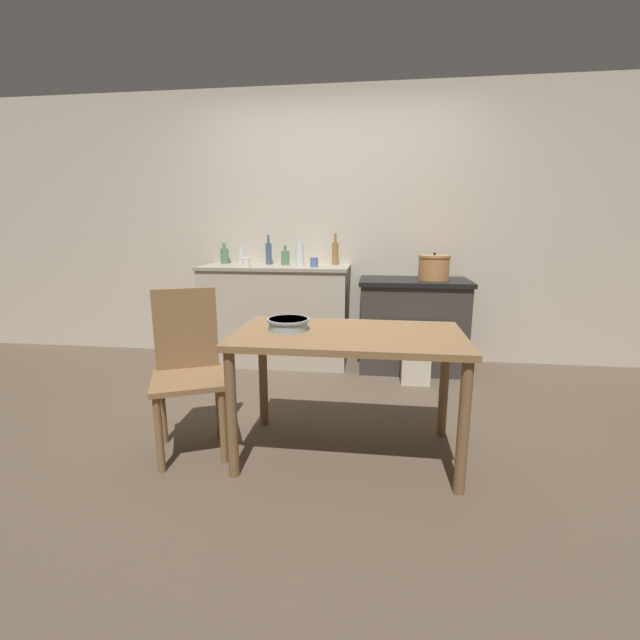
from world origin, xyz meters
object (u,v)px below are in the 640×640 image
Objects in this scene: bottle_mid_left at (225,256)px; cup_right at (314,262)px; bottle_center_right at (269,253)px; chair at (188,367)px; flour_sack at (416,361)px; bottle_far_left at (241,256)px; work_table at (348,349)px; mixing_bowl_large at (288,323)px; cup_mid_right at (246,262)px; bottle_center at (300,254)px; stove at (412,324)px; bottle_left at (335,253)px; bottle_center_left at (285,257)px; stock_pot at (434,267)px.

bottle_mid_left is 0.97m from cup_right.
chair is at bearing -90.94° from bottle_center_right.
flour_sack is 1.96m from bottle_far_left.
chair is at bearing -138.21° from flour_sack.
bottle_center_right is 3.20× the size of cup_right.
work_table is 1.63m from cup_right.
chair reaches higher than mixing_bowl_large.
bottle_center is at bearing 24.96° from cup_mid_right.
stove is 1.93m from bottle_mid_left.
stove is 1.06m from cup_right.
bottle_left is (-0.73, 0.18, 0.63)m from stove.
flour_sack is at bearing -23.02° from bottle_center_left.
bottle_left is at bearing -1.93° from bottle_far_left.
stove is 3.68× the size of bottle_center.
flour_sack is at bearing -20.26° from bottle_far_left.
bottle_center_left is (-1.21, 0.51, 0.81)m from flour_sack.
bottle_center_left is 2.12× the size of cup_mid_right.
bottle_center_right reaches higher than chair.
bottle_center reaches higher than bottle_mid_left.
cup_right is at bearing 47.73° from chair.
cup_mid_right is (0.32, -0.33, -0.03)m from bottle_mid_left.
work_table is 2.22m from bottle_far_left.
work_table is 0.37m from mixing_bowl_large.
flour_sack is at bearing -17.99° from bottle_mid_left.
cup_mid_right reaches higher than work_table.
work_table is 6.83× the size of bottle_center_left.
bottle_far_left is 0.64× the size of bottle_center_right.
stove is at bearing 91.29° from flour_sack.
bottle_left is 1.10m from bottle_mid_left.
bottle_center is (0.34, 1.73, 0.54)m from chair.
bottle_far_left is 0.89× the size of bottle_mid_left.
bottle_center_right is (-0.89, 1.76, 0.42)m from work_table.
cup_mid_right is at bearing 170.22° from flour_sack.
stock_pot is at bearing 58.14° from mixing_bowl_large.
stock_pot is 1.06× the size of bottle_center.
cup_right is (0.61, 0.06, 0.00)m from cup_mid_right.
bottle_left reaches higher than stove.
flour_sack is at bearing -24.02° from bottle_center.
cup_right reaches higher than cup_mid_right.
stove is 2.52× the size of flour_sack.
bottle_center_right is 0.53m from cup_right.
bottle_center is at bearing 54.17° from chair.
stock_pot reaches higher than cup_mid_right.
stock_pot is at bearing -5.81° from bottle_mid_left.
flour_sack is 2.15× the size of bottle_far_left.
bottle_center is (0.15, -0.04, 0.03)m from bottle_center_left.
bottle_center is at bearing 108.82° from work_table.
flour_sack is 1.56m from mixing_bowl_large.
bottle_center_right is at bearing -176.44° from bottle_left.
bottle_center_left reaches higher than mixing_bowl_large.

